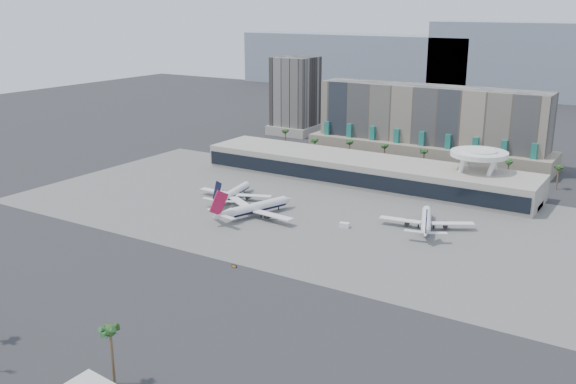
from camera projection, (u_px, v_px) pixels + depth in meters
The scene contains 15 objects.
ground at pixel (232, 250), 233.11m from camera, with size 900.00×900.00×0.00m, color #232326.
apron_pad at pixel (308, 210), 277.88m from camera, with size 260.00×130.00×0.06m, color #5B5B59.
mountain_ridge at pixel (560, 67), 593.16m from camera, with size 680.00×60.00×70.00m.
hotel at pixel (429, 130), 365.29m from camera, with size 140.00×30.00×42.00m.
office_tower at pixel (295, 100), 437.73m from camera, with size 30.00×30.00×52.00m.
terminal at pixel (364, 169), 320.70m from camera, with size 170.00×32.50×14.50m.
saucer_structure at pixel (479, 157), 294.41m from camera, with size 26.00×26.00×21.89m.
palm_row at pixel (404, 150), 344.64m from camera, with size 157.80×2.80×13.10m.
airliner_left at pixel (234, 193), 292.84m from camera, with size 35.50×36.84×12.80m.
airliner_centre at pixel (255, 208), 269.53m from camera, with size 40.00×41.37×14.81m.
airliner_right at pixel (426, 221), 254.33m from camera, with size 35.99×37.21×13.36m.
service_vehicle_a at pixel (248, 206), 279.83m from camera, with size 4.41×2.15×2.15m, color silver.
service_vehicle_b at pixel (344, 225), 256.47m from camera, with size 3.83×2.19×1.97m, color white.
taxiway_sign at pixel (234, 266), 217.65m from camera, with size 1.99×0.37×0.90m.
near_palm_b at pixel (111, 337), 147.27m from camera, with size 6.00×6.00×15.44m.
Camera 1 is at (132.43, -174.02, 85.89)m, focal length 40.00 mm.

